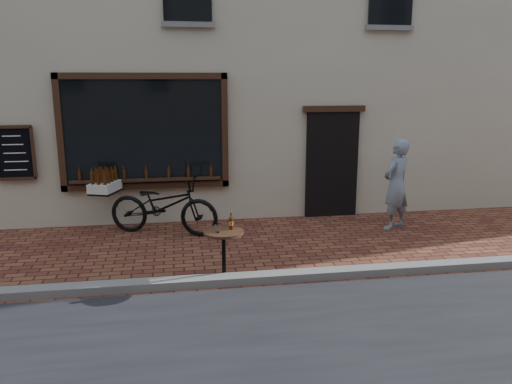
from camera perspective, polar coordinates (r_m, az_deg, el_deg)
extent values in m
plane|color=#54251B|center=(7.17, 2.14, -10.72)|extent=(90.00, 90.00, 0.00)
cube|color=slate|center=(7.33, 1.83, -9.68)|extent=(90.00, 0.25, 0.12)
cube|color=black|center=(9.96, -12.63, 6.71)|extent=(3.00, 0.06, 2.00)
cube|color=black|center=(9.89, -12.95, 12.81)|extent=(3.24, 0.10, 0.12)
cube|color=black|center=(10.11, -12.34, 0.72)|extent=(3.24, 0.10, 0.12)
cube|color=black|center=(10.15, -21.51, 6.24)|extent=(0.12, 0.10, 2.24)
cube|color=black|center=(9.97, -3.59, 7.00)|extent=(0.12, 0.10, 2.24)
cube|color=black|center=(10.03, -12.39, 1.38)|extent=(2.90, 0.16, 0.05)
cube|color=black|center=(10.56, 8.65, 3.10)|extent=(1.10, 0.10, 2.20)
cube|color=black|center=(10.40, 8.92, 9.38)|extent=(1.30, 0.10, 0.12)
cube|color=black|center=(10.41, -25.86, 4.04)|extent=(0.62, 0.04, 0.92)
cylinder|color=#3D1C07|center=(10.16, -19.48, 1.77)|extent=(0.06, 0.06, 0.19)
cylinder|color=#3D1C07|center=(10.09, -17.15, 1.87)|extent=(0.06, 0.06, 0.19)
cylinder|color=#3D1C07|center=(10.04, -14.80, 1.96)|extent=(0.06, 0.06, 0.19)
cylinder|color=#3D1C07|center=(10.01, -12.43, 2.05)|extent=(0.06, 0.06, 0.19)
cylinder|color=#3D1C07|center=(9.99, -10.04, 2.14)|extent=(0.06, 0.06, 0.19)
cylinder|color=#3D1C07|center=(9.99, -7.65, 2.23)|extent=(0.06, 0.06, 0.19)
cylinder|color=#3D1C07|center=(10.01, -5.27, 2.31)|extent=(0.06, 0.06, 0.19)
imported|color=black|center=(9.46, -10.52, -1.52)|extent=(2.22, 1.41, 1.10)
cube|color=black|center=(9.89, -16.85, 0.01)|extent=(0.59, 0.69, 0.04)
cube|color=beige|center=(9.87, -16.89, 0.59)|extent=(0.60, 0.72, 0.17)
cylinder|color=#3D1C07|center=(9.58, -16.93, 1.47)|extent=(0.07, 0.07, 0.23)
cylinder|color=#3D1C07|center=(9.64, -17.57, 1.49)|extent=(0.07, 0.07, 0.23)
cylinder|color=#3D1C07|center=(9.70, -18.21, 1.51)|extent=(0.07, 0.07, 0.23)
cylinder|color=#3D1C07|center=(9.71, -16.53, 1.64)|extent=(0.07, 0.07, 0.23)
cylinder|color=#3D1C07|center=(9.77, -17.17, 1.66)|extent=(0.07, 0.07, 0.23)
cylinder|color=#3D1C07|center=(9.82, -17.80, 1.68)|extent=(0.07, 0.07, 0.23)
cylinder|color=#3D1C07|center=(9.84, -16.14, 1.81)|extent=(0.07, 0.07, 0.23)
cylinder|color=#3D1C07|center=(9.89, -16.77, 1.83)|extent=(0.07, 0.07, 0.23)
cylinder|color=#3D1C07|center=(9.95, -17.40, 1.85)|extent=(0.07, 0.07, 0.23)
cylinder|color=#3D1C07|center=(9.97, -15.76, 1.97)|extent=(0.07, 0.07, 0.23)
cylinder|color=black|center=(7.40, -3.65, -9.87)|extent=(0.43, 0.43, 0.03)
cylinder|color=black|center=(7.27, -3.69, -7.29)|extent=(0.06, 0.06, 0.68)
cylinder|color=black|center=(7.15, -3.73, -4.59)|extent=(0.58, 0.58, 0.04)
cylinder|color=gold|center=(7.18, -2.86, -3.57)|extent=(0.06, 0.06, 0.06)
cylinder|color=white|center=(7.05, -4.47, -4.15)|extent=(0.08, 0.08, 0.13)
imported|color=gray|center=(9.94, 15.73, 0.83)|extent=(0.76, 0.69, 1.75)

